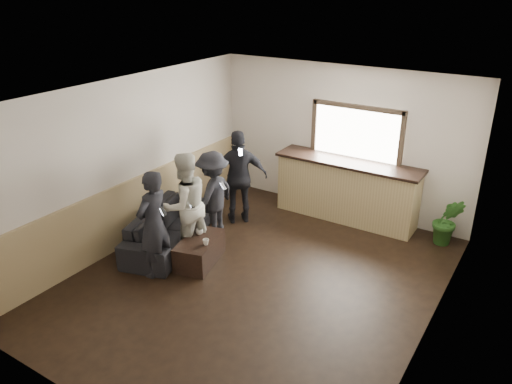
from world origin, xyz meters
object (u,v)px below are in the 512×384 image
Objects in this scene: person_a at (153,224)px; person_c at (213,195)px; sofa at (170,227)px; potted_plant at (448,221)px; coffee_table at (200,251)px; bar_counter at (347,186)px; cup_b at (206,242)px; person_b at (185,205)px; person_d at (239,177)px; cup_a at (199,232)px.

person_a is 1.47m from person_c.
sofa is 4.70m from potted_plant.
sofa is at bearing 165.19° from coffee_table.
bar_counter is at bearing 137.20° from person_c.
person_c is at bearing 120.58° from cup_b.
person_a is 0.72m from person_b.
person_d is at bearing -143.83° from bar_counter.
bar_counter is 2.54m from person_c.
person_c reaches higher than sofa.
person_b reaches higher than cup_b.
person_c is at bearing 109.44° from cup_a.
person_c is at bearing -159.99° from person_b.
sofa is 1.22× the size of person_b.
person_a is (-0.55, -0.53, 0.39)m from cup_b.
coffee_table is 1.08m from person_c.
person_b reaches higher than person_d.
cup_a is at bearing -141.92° from potted_plant.
coffee_table is at bearing -54.84° from cup_a.
cup_b is at bearing -21.09° from coffee_table.
bar_counter is 1.60× the size of person_a.
cup_a is at bearing 55.88° from person_d.
person_d is at bearing 178.63° from person_a.
person_c is (-0.00, 1.46, -0.07)m from person_a.
person_b reaches higher than person_c.
bar_counter is 2.92× the size of coffee_table.
sofa reaches higher than cup_b.
bar_counter is 1.54× the size of person_b.
coffee_table is 0.55× the size of person_a.
person_c is (0.45, 0.64, 0.47)m from sofa.
cup_a is 0.07× the size of person_d.
person_d is at bearing 173.53° from person_c.
person_c is (-0.25, 0.71, 0.32)m from cup_a.
person_b is at bearing 162.08° from coffee_table.
cup_b is 0.11× the size of potted_plant.
cup_b is at bearing -111.76° from bar_counter.
potted_plant is 4.00m from person_c.
coffee_table is (0.80, -0.21, -0.11)m from sofa.
coffee_table is 0.53× the size of person_d.
person_c is at bearing 112.31° from coffee_table.
cup_a is (-1.43, -2.61, -0.18)m from bar_counter.
bar_counter is 1.26× the size of sofa.
cup_a is at bearing 161.77° from person_a.
potted_plant is at bearing 133.57° from person_a.
bar_counter reaches higher than sofa.
bar_counter is 1.54× the size of person_d.
bar_counter reaches higher than person_c.
person_d is at bearing -36.93° from sofa.
coffee_table is 1.73m from person_d.
sofa is at bearing -150.98° from person_a.
bar_counter is at bearing 174.61° from person_d.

